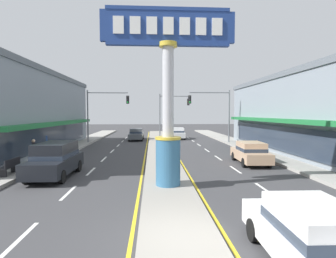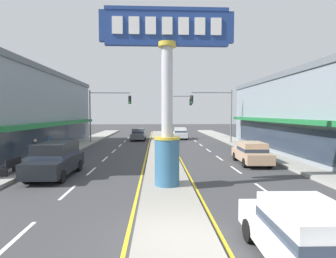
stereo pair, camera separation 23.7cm
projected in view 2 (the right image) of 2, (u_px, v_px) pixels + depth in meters
ground_plane at (175, 241)px, 7.42m from camera, size 160.00×160.00×0.00m
median_strip at (162, 150)px, 25.37m from camera, size 2.32×52.00×0.14m
sidewalk_left at (55, 154)px, 22.97m from camera, size 2.71×60.00×0.18m
sidewalk_right at (265, 152)px, 23.78m from camera, size 2.71×60.00×0.18m
lane_markings at (162, 153)px, 24.03m from camera, size 9.06×52.00×0.01m
district_sign at (167, 96)px, 12.50m from camera, size 6.15×1.22×8.20m
storefront_left at (3, 112)px, 24.45m from camera, size 10.73×23.62×7.36m
storefront_right at (336, 114)px, 22.34m from camera, size 10.72×23.98×6.88m
traffic_light_left_side at (105, 107)px, 31.18m from camera, size 4.86×0.46×6.20m
traffic_light_right_side at (216, 107)px, 30.84m from camera, size 4.86×0.46×6.20m
traffic_light_median_far at (173, 108)px, 37.35m from camera, size 4.20×0.46×6.20m
suv_near_right_lane at (56, 159)px, 14.99m from camera, size 2.03×4.63×1.90m
sedan_far_right_lane at (180, 133)px, 37.04m from camera, size 1.95×4.36×1.53m
sedan_near_left_lane at (306, 237)px, 5.97m from camera, size 1.91×4.34×1.53m
sedan_mid_left_lane at (252, 153)px, 18.67m from camera, size 2.01×4.39×1.53m
sedan_far_left_oncoming at (139, 134)px, 35.31m from camera, size 1.89×4.33×1.53m
street_bench at (11, 166)px, 14.79m from camera, size 0.48×1.60×0.88m
pedestrian_near_kerb at (47, 142)px, 22.55m from camera, size 0.45×0.41×1.71m
pedestrian_far_side at (35, 149)px, 18.25m from camera, size 0.37×0.46×1.60m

